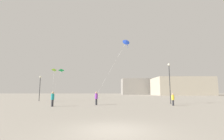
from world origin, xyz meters
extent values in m
plane|color=#9E9689|center=(0.00, 0.00, 0.00)|extent=(300.00, 300.00, 0.00)
cylinder|color=#2D2D33|center=(-2.26, 14.48, 0.42)|extent=(0.27, 0.27, 0.84)
cylinder|color=purple|center=(-2.26, 14.48, 1.20)|extent=(0.40, 0.40, 0.73)
sphere|color=tan|center=(-2.26, 14.48, 1.70)|extent=(0.27, 0.27, 0.27)
cylinder|color=#2D2D33|center=(-11.22, 22.19, 0.36)|extent=(0.24, 0.24, 0.72)
cylinder|color=#3351B7|center=(-11.22, 22.19, 1.04)|extent=(0.35, 0.35, 0.63)
sphere|color=tan|center=(-11.22, 22.19, 1.47)|extent=(0.24, 0.24, 0.24)
cylinder|color=#2D2D33|center=(7.98, 13.48, 0.37)|extent=(0.24, 0.24, 0.74)
cylinder|color=yellow|center=(7.98, 13.48, 1.06)|extent=(0.35, 0.35, 0.64)
sphere|color=tan|center=(7.98, 13.48, 1.50)|extent=(0.24, 0.24, 0.24)
cylinder|color=#2D2D33|center=(-7.49, 12.22, 0.42)|extent=(0.27, 0.27, 0.83)
cylinder|color=teal|center=(-7.49, 12.22, 1.20)|extent=(0.40, 0.40, 0.73)
sphere|color=tan|center=(-7.49, 12.22, 1.70)|extent=(0.27, 0.27, 0.27)
pyramid|color=#8CD12D|center=(-13.04, 27.36, 6.65)|extent=(0.98, 0.91, 0.54)
sphere|color=#8CD12D|center=(-12.96, 27.49, 6.42)|extent=(0.10, 0.10, 0.10)
sphere|color=#8CD12D|center=(-12.87, 27.59, 6.21)|extent=(0.10, 0.10, 0.10)
sphere|color=#8CD12D|center=(-12.77, 27.70, 6.00)|extent=(0.10, 0.10, 0.10)
cylinder|color=silver|center=(-12.14, 24.79, 3.97)|extent=(1.85, 5.20, 5.34)
pyramid|color=green|center=(-13.82, 34.78, 7.56)|extent=(1.32, 0.94, 0.54)
sphere|color=green|center=(-13.74, 34.88, 7.33)|extent=(0.10, 0.10, 0.10)
sphere|color=green|center=(-13.66, 35.00, 7.12)|extent=(0.10, 0.10, 0.10)
sphere|color=green|center=(-13.59, 35.11, 6.91)|extent=(0.10, 0.10, 0.10)
cylinder|color=silver|center=(-12.52, 28.48, 4.42)|extent=(2.61, 12.57, 6.25)
cone|color=blue|center=(1.83, 12.86, 8.49)|extent=(1.07, 0.80, 0.88)
sphere|color=blue|center=(1.91, 12.97, 8.28)|extent=(0.10, 0.10, 0.10)
sphere|color=blue|center=(1.99, 13.08, 8.07)|extent=(0.10, 0.10, 0.10)
sphere|color=blue|center=(2.08, 13.20, 7.86)|extent=(0.10, 0.10, 0.10)
cylinder|color=silver|center=(-0.22, 13.67, 4.90)|extent=(4.10, 1.65, 7.20)
cube|color=gray|center=(17.00, 91.51, 4.85)|extent=(22.34, 12.19, 9.70)
cube|color=#B2A893|center=(35.00, 73.74, 4.42)|extent=(26.81, 18.11, 8.85)
cylinder|color=#2D2D30|center=(-14.08, 23.08, 2.27)|extent=(0.12, 0.12, 4.53)
sphere|color=#EAE5C6|center=(-14.08, 23.08, 4.68)|extent=(0.36, 0.36, 0.36)
cylinder|color=#2D2D30|center=(8.64, 16.16, 2.89)|extent=(0.12, 0.12, 5.78)
sphere|color=#EAE5C6|center=(8.64, 16.16, 5.93)|extent=(0.36, 0.36, 0.36)
camera|label=1|loc=(-0.08, -7.86, 1.84)|focal=25.52mm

